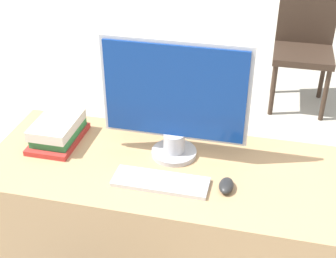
{
  "coord_description": "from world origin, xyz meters",
  "views": [
    {
      "loc": [
        0.33,
        -1.14,
        1.81
      ],
      "look_at": [
        0.0,
        0.26,
        0.92
      ],
      "focal_mm": 50.0,
      "sensor_mm": 36.0,
      "label": 1
    }
  ],
  "objects_px": {
    "far_chair": "(305,36)",
    "mouse": "(226,186)",
    "keyboard": "(161,182)",
    "monitor": "(175,99)",
    "book_stack": "(58,131)"
  },
  "relations": [
    {
      "from": "mouse",
      "to": "keyboard",
      "type": "bearing_deg",
      "value": -174.58
    },
    {
      "from": "book_stack",
      "to": "far_chair",
      "type": "distance_m",
      "value": 2.31
    },
    {
      "from": "keyboard",
      "to": "monitor",
      "type": "bearing_deg",
      "value": 87.27
    },
    {
      "from": "monitor",
      "to": "keyboard",
      "type": "distance_m",
      "value": 0.31
    },
    {
      "from": "book_stack",
      "to": "far_chair",
      "type": "relative_size",
      "value": 0.27
    },
    {
      "from": "monitor",
      "to": "far_chair",
      "type": "distance_m",
      "value": 2.15
    },
    {
      "from": "monitor",
      "to": "book_stack",
      "type": "distance_m",
      "value": 0.54
    },
    {
      "from": "keyboard",
      "to": "far_chair",
      "type": "distance_m",
      "value": 2.31
    },
    {
      "from": "monitor",
      "to": "keyboard",
      "type": "height_order",
      "value": "monitor"
    },
    {
      "from": "book_stack",
      "to": "keyboard",
      "type": "bearing_deg",
      "value": -20.75
    },
    {
      "from": "mouse",
      "to": "monitor",
      "type": "bearing_deg",
      "value": 142.82
    },
    {
      "from": "mouse",
      "to": "far_chair",
      "type": "distance_m",
      "value": 2.24
    },
    {
      "from": "keyboard",
      "to": "far_chair",
      "type": "relative_size",
      "value": 0.35
    },
    {
      "from": "far_chair",
      "to": "mouse",
      "type": "bearing_deg",
      "value": -77.94
    },
    {
      "from": "monitor",
      "to": "far_chair",
      "type": "relative_size",
      "value": 0.56
    }
  ]
}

